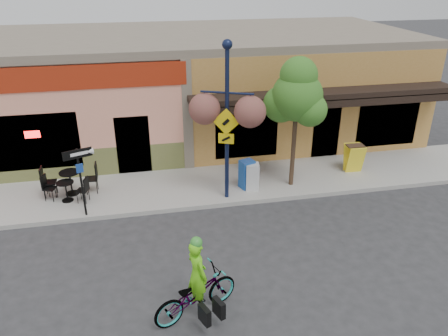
{
  "coord_description": "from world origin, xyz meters",
  "views": [
    {
      "loc": [
        -2.72,
        -11.47,
        7.16
      ],
      "look_at": [
        -0.27,
        0.5,
        1.4
      ],
      "focal_mm": 35.0,
      "sensor_mm": 36.0,
      "label": 1
    }
  ],
  "objects_px": {
    "bicycle": "(196,294)",
    "newspaper_box_blue": "(247,174)",
    "street_tree": "(295,124)",
    "building": "(198,85)",
    "newspaper_box_grey": "(252,177)",
    "lamp_post": "(227,124)",
    "one_way_sign": "(81,183)",
    "cyclist_rider": "(198,283)"
  },
  "relations": [
    {
      "from": "bicycle",
      "to": "building",
      "type": "bearing_deg",
      "value": -32.04
    },
    {
      "from": "bicycle",
      "to": "lamp_post",
      "type": "height_order",
      "value": "lamp_post"
    },
    {
      "from": "one_way_sign",
      "to": "street_tree",
      "type": "distance_m",
      "value": 6.97
    },
    {
      "from": "newspaper_box_grey",
      "to": "street_tree",
      "type": "relative_size",
      "value": 0.21
    },
    {
      "from": "building",
      "to": "lamp_post",
      "type": "xyz_separation_m",
      "value": [
        -0.09,
        -6.59,
        0.44
      ]
    },
    {
      "from": "building",
      "to": "cyclist_rider",
      "type": "bearing_deg",
      "value": -98.76
    },
    {
      "from": "lamp_post",
      "to": "street_tree",
      "type": "xyz_separation_m",
      "value": [
        2.38,
        0.43,
        -0.31
      ]
    },
    {
      "from": "lamp_post",
      "to": "newspaper_box_grey",
      "type": "bearing_deg",
      "value": 43.96
    },
    {
      "from": "bicycle",
      "to": "street_tree",
      "type": "distance_m",
      "value": 6.98
    },
    {
      "from": "one_way_sign",
      "to": "street_tree",
      "type": "height_order",
      "value": "street_tree"
    },
    {
      "from": "building",
      "to": "lamp_post",
      "type": "relative_size",
      "value": 3.58
    },
    {
      "from": "cyclist_rider",
      "to": "street_tree",
      "type": "bearing_deg",
      "value": -60.36
    },
    {
      "from": "street_tree",
      "to": "lamp_post",
      "type": "bearing_deg",
      "value": -169.78
    },
    {
      "from": "bicycle",
      "to": "street_tree",
      "type": "bearing_deg",
      "value": -60.7
    },
    {
      "from": "newspaper_box_blue",
      "to": "bicycle",
      "type": "bearing_deg",
      "value": -133.2
    },
    {
      "from": "newspaper_box_grey",
      "to": "street_tree",
      "type": "bearing_deg",
      "value": 10.51
    },
    {
      "from": "newspaper_box_blue",
      "to": "street_tree",
      "type": "height_order",
      "value": "street_tree"
    },
    {
      "from": "bicycle",
      "to": "cyclist_rider",
      "type": "xyz_separation_m",
      "value": [
        0.05,
        0.0,
        0.29
      ]
    },
    {
      "from": "cyclist_rider",
      "to": "newspaper_box_blue",
      "type": "height_order",
      "value": "cyclist_rider"
    },
    {
      "from": "cyclist_rider",
      "to": "newspaper_box_grey",
      "type": "bearing_deg",
      "value": -49.65
    },
    {
      "from": "bicycle",
      "to": "lamp_post",
      "type": "bearing_deg",
      "value": -42.53
    },
    {
      "from": "cyclist_rider",
      "to": "one_way_sign",
      "type": "bearing_deg",
      "value": 7.92
    },
    {
      "from": "bicycle",
      "to": "one_way_sign",
      "type": "distance_m",
      "value": 5.43
    },
    {
      "from": "street_tree",
      "to": "building",
      "type": "bearing_deg",
      "value": 110.39
    },
    {
      "from": "bicycle",
      "to": "newspaper_box_blue",
      "type": "relative_size",
      "value": 2.07
    },
    {
      "from": "newspaper_box_grey",
      "to": "street_tree",
      "type": "xyz_separation_m",
      "value": [
        1.43,
        0.07,
        1.77
      ]
    },
    {
      "from": "lamp_post",
      "to": "one_way_sign",
      "type": "relative_size",
      "value": 2.32
    },
    {
      "from": "bicycle",
      "to": "street_tree",
      "type": "xyz_separation_m",
      "value": [
        4.11,
        5.33,
        1.84
      ]
    },
    {
      "from": "lamp_post",
      "to": "one_way_sign",
      "type": "bearing_deg",
      "value": -153.47
    },
    {
      "from": "newspaper_box_grey",
      "to": "street_tree",
      "type": "height_order",
      "value": "street_tree"
    },
    {
      "from": "street_tree",
      "to": "one_way_sign",
      "type": "bearing_deg",
      "value": -174.25
    },
    {
      "from": "one_way_sign",
      "to": "newspaper_box_grey",
      "type": "xyz_separation_m",
      "value": [
        5.42,
        0.62,
        -0.63
      ]
    },
    {
      "from": "building",
      "to": "newspaper_box_grey",
      "type": "height_order",
      "value": "building"
    },
    {
      "from": "newspaper_box_grey",
      "to": "lamp_post",
      "type": "bearing_deg",
      "value": -151.46
    },
    {
      "from": "bicycle",
      "to": "newspaper_box_blue",
      "type": "xyz_separation_m",
      "value": [
        2.54,
        5.41,
        0.11
      ]
    },
    {
      "from": "one_way_sign",
      "to": "building",
      "type": "bearing_deg",
      "value": 35.57
    },
    {
      "from": "building",
      "to": "bicycle",
      "type": "height_order",
      "value": "building"
    },
    {
      "from": "lamp_post",
      "to": "newspaper_box_blue",
      "type": "distance_m",
      "value": 2.25
    },
    {
      "from": "lamp_post",
      "to": "street_tree",
      "type": "distance_m",
      "value": 2.44
    },
    {
      "from": "lamp_post",
      "to": "building",
      "type": "bearing_deg",
      "value": 112.44
    },
    {
      "from": "cyclist_rider",
      "to": "newspaper_box_blue",
      "type": "bearing_deg",
      "value": -47.74
    },
    {
      "from": "bicycle",
      "to": "one_way_sign",
      "type": "xyz_separation_m",
      "value": [
        -2.73,
        4.64,
        0.7
      ]
    }
  ]
}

